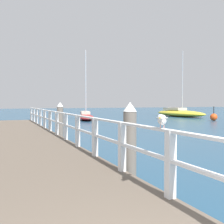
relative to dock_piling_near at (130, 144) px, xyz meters
name	(u,v)px	position (x,y,z in m)	size (l,w,h in m)	color
pier_deck	(21,142)	(-1.78, 5.82, -0.68)	(2.95, 20.28, 0.47)	brown
pier_railing	(57,120)	(-0.38, 5.82, 0.15)	(0.12, 18.80, 0.96)	white
dock_piling_near	(130,144)	(0.00, 0.00, 0.00)	(0.29, 0.29, 1.81)	#6B6056
dock_piling_far	(60,122)	(0.00, 6.92, 0.00)	(0.29, 0.29, 1.81)	#6B6056
seagull_foreground	(162,119)	(-0.39, -1.76, 0.65)	(0.35, 0.39, 0.21)	white
boat_0	(86,116)	(5.66, 20.95, -0.55)	(2.77, 5.81, 7.09)	red
boat_4	(179,113)	(18.46, 22.10, -0.45)	(3.24, 8.33, 8.22)	gold
channel_buoy	(214,117)	(16.96, 14.82, -0.56)	(0.70, 0.70, 1.40)	#E54C19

